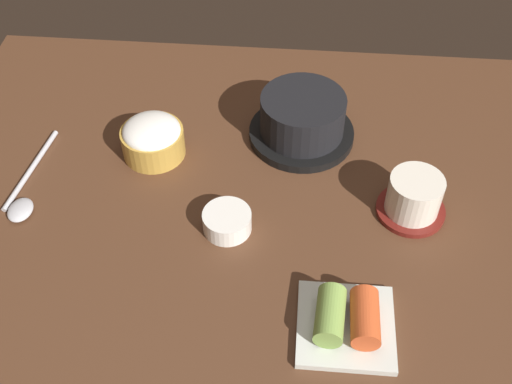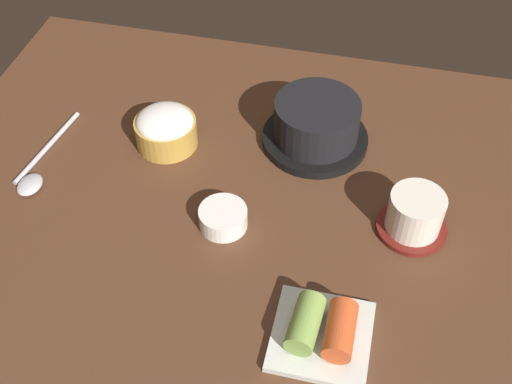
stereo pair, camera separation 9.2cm
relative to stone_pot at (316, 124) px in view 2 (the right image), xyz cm
name	(u,v)px [view 2 (the right image)]	position (x,y,z in cm)	size (l,w,h in cm)	color
dining_table	(246,198)	(-8.07, -13.61, -4.86)	(100.00, 76.00, 2.00)	#4C2D1C
stone_pot	(316,124)	(0.00, 0.00, 0.00)	(17.01, 17.01, 7.94)	black
rice_bowl	(166,128)	(-23.12, -5.71, -0.67)	(9.84, 9.84, 6.31)	#B78C38
tea_cup_with_saucer	(415,215)	(16.47, -14.90, -0.63)	(10.04, 10.04, 6.65)	maroon
banchan_cup_center	(223,217)	(-9.79, -20.20, -2.22)	(6.96, 6.96, 3.02)	white
kimchi_plate	(322,331)	(6.85, -35.15, -2.04)	(12.17, 12.17, 4.63)	silver
spoon	(36,171)	(-40.51, -16.98, -3.25)	(4.78, 19.59, 1.35)	#B7B7BC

